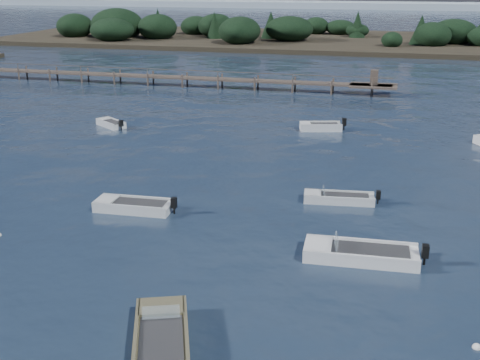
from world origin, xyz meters
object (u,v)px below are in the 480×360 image
(tender_far_white, at_px, (321,128))
(tender_far_grey, at_px, (111,125))
(dinghy_mid_white_a, at_px, (360,256))
(dinghy_mid_grey, at_px, (134,208))
(dinghy_extra_b, at_px, (339,200))
(dinghy_near_olive, at_px, (162,345))
(jetty, at_px, (150,76))

(tender_far_white, relative_size, tender_far_grey, 1.22)
(dinghy_mid_white_a, relative_size, dinghy_mid_grey, 1.21)
(dinghy_mid_grey, bearing_deg, tender_far_grey, 119.46)
(dinghy_extra_b, xyz_separation_m, tender_far_grey, (-20.64, 13.33, 0.01))
(dinghy_mid_white_a, bearing_deg, dinghy_near_olive, -124.94)
(dinghy_near_olive, relative_size, tender_far_grey, 1.71)
(dinghy_mid_grey, relative_size, jetty, 0.07)
(tender_far_white, bearing_deg, dinghy_near_olive, -92.43)
(tender_far_white, xyz_separation_m, dinghy_mid_white_a, (4.78, -23.58, -0.02))
(dinghy_extra_b, distance_m, tender_far_grey, 24.57)
(dinghy_extra_b, distance_m, tender_far_white, 16.79)
(dinghy_extra_b, relative_size, jetty, 0.07)
(jetty, bearing_deg, tender_far_white, -37.40)
(tender_far_white, relative_size, dinghy_mid_grey, 0.85)
(dinghy_near_olive, xyz_separation_m, tender_far_grey, (-16.14, 29.24, -0.02))
(dinghy_extra_b, xyz_separation_m, dinghy_mid_grey, (-10.78, -4.11, 0.02))
(dinghy_near_olive, bearing_deg, dinghy_extra_b, 74.22)
(tender_far_white, height_order, tender_far_grey, tender_far_white)
(dinghy_extra_b, xyz_separation_m, dinghy_near_olive, (-4.50, -15.91, 0.03))
(dinghy_mid_grey, xyz_separation_m, jetty, (-14.59, 37.62, 0.83))
(dinghy_extra_b, height_order, dinghy_near_olive, dinghy_near_olive)
(jetty, bearing_deg, dinghy_extra_b, -52.87)
(tender_far_grey, bearing_deg, dinghy_extra_b, -32.87)
(jetty, bearing_deg, dinghy_near_olive, -67.10)
(dinghy_mid_grey, bearing_deg, dinghy_mid_white_a, -13.43)
(dinghy_extra_b, height_order, dinghy_mid_white_a, dinghy_mid_white_a)
(tender_far_white, relative_size, jetty, 0.06)
(dinghy_mid_white_a, height_order, jetty, jetty)
(tender_far_grey, xyz_separation_m, jetty, (-4.73, 20.17, 0.83))
(dinghy_extra_b, height_order, jetty, jetty)
(dinghy_mid_grey, distance_m, jetty, 40.36)
(dinghy_near_olive, relative_size, tender_far_white, 1.41)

